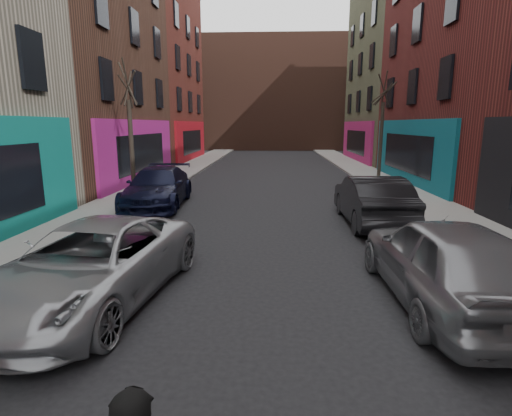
# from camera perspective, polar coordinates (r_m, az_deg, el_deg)

# --- Properties ---
(sidewalk_left) EXTENTS (2.50, 84.00, 0.13)m
(sidewalk_left) POSITION_cam_1_polar(r_m,az_deg,el_deg) (30.31, -9.55, 5.67)
(sidewalk_left) COLOR gray
(sidewalk_left) RESTS_ON ground
(sidewalk_right) EXTENTS (2.50, 84.00, 0.13)m
(sidewalk_right) POSITION_cam_1_polar(r_m,az_deg,el_deg) (30.29, 14.37, 5.46)
(sidewalk_right) COLOR gray
(sidewalk_right) RESTS_ON ground
(building_far) EXTENTS (40.00, 10.00, 14.00)m
(building_far) POSITION_cam_1_polar(r_m,az_deg,el_deg) (55.60, 2.56, 15.74)
(building_far) COLOR #47281E
(building_far) RESTS_ON ground
(tree_left_far) EXTENTS (2.00, 2.00, 6.50)m
(tree_left_far) POSITION_cam_1_polar(r_m,az_deg,el_deg) (18.56, -17.56, 11.71)
(tree_left_far) COLOR black
(tree_left_far) RESTS_ON sidewalk_left
(tree_right_far) EXTENTS (2.00, 2.00, 6.80)m
(tree_right_far) POSITION_cam_1_polar(r_m,az_deg,el_deg) (24.26, 17.58, 11.98)
(tree_right_far) COLOR black
(tree_right_far) RESTS_ON sidewalk_right
(parked_left_far) EXTENTS (3.11, 5.57, 1.47)m
(parked_left_far) POSITION_cam_1_polar(r_m,az_deg,el_deg) (8.03, -22.32, -7.39)
(parked_left_far) COLOR #9B9EA4
(parked_left_far) RESTS_ON ground
(parked_left_end) EXTENTS (2.47, 5.45, 1.55)m
(parked_left_end) POSITION_cam_1_polar(r_m,az_deg,el_deg) (16.60, -13.84, 2.91)
(parked_left_end) COLOR black
(parked_left_end) RESTS_ON ground
(parked_right_far) EXTENTS (2.07, 4.97, 1.68)m
(parked_right_far) POSITION_cam_1_polar(r_m,az_deg,el_deg) (8.06, 25.48, -6.83)
(parked_right_far) COLOR gray
(parked_right_far) RESTS_ON ground
(parked_right_end) EXTENTS (1.76, 4.94, 1.62)m
(parked_right_end) POSITION_cam_1_polar(r_m,az_deg,el_deg) (13.73, 16.19, 1.12)
(parked_right_end) COLOR black
(parked_right_end) RESTS_ON ground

